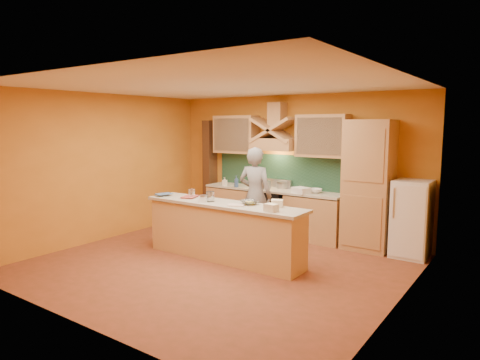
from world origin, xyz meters
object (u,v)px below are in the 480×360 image
Objects in this scene: fridge at (412,219)px; person at (255,195)px; stove at (273,212)px; mixing_bowl at (249,202)px; kitchen_scale at (204,199)px.

person is (-2.63, -0.76, 0.25)m from fridge.
fridge is at bearing 0.00° from stove.
mixing_bowl is (0.56, -1.03, 0.08)m from person.
fridge is 0.72× the size of person.
stove is 1.97m from mixing_bowl.
kitchen_scale is 0.78m from mixing_bowl.
fridge is 2.76m from mixing_bowl.
fridge reaches higher than mixing_bowl.
person is (0.07, -0.76, 0.45)m from stove.
kitchen_scale is (-2.81, -2.04, 0.34)m from fridge.
stove is 2.11m from kitchen_scale.
mixing_bowl is (-2.07, -1.79, 0.33)m from fridge.
kitchen_scale reaches higher than stove.
fridge is 2.75m from person.
stove is at bearing -91.73° from person.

